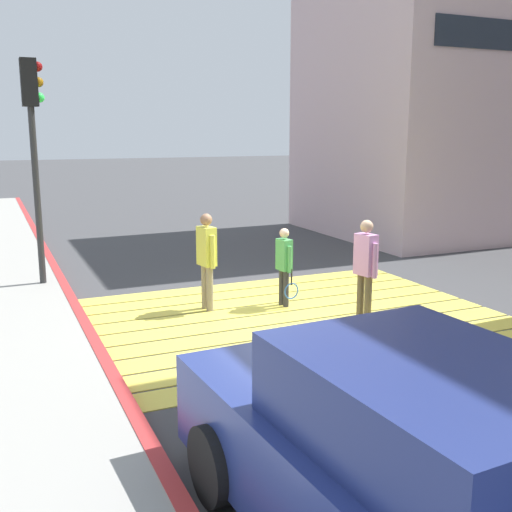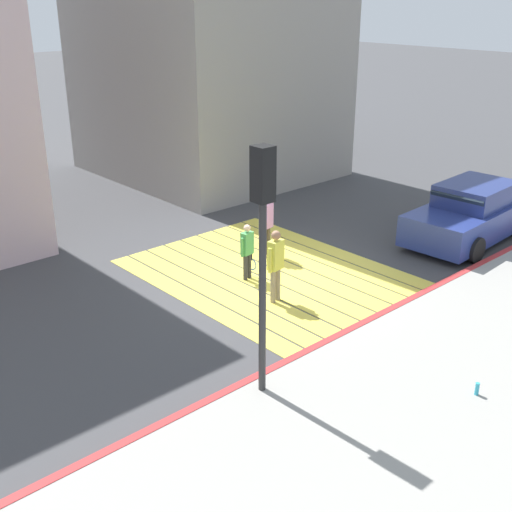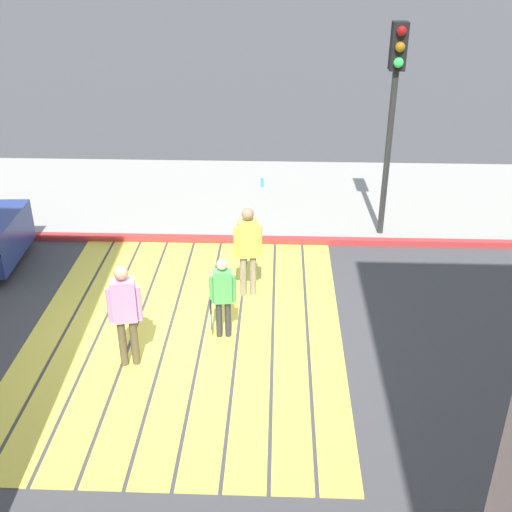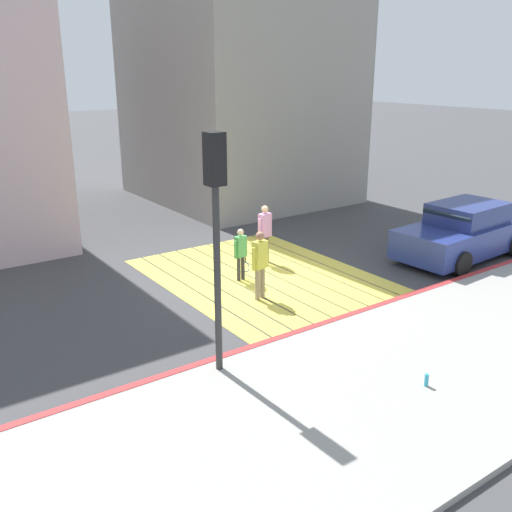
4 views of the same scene
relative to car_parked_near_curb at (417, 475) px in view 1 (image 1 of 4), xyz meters
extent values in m
plane|color=#424244|center=(2.00, 5.57, -0.73)|extent=(120.00, 120.00, 0.00)
cube|color=#EAD64C|center=(2.00, 3.37, -0.73)|extent=(6.40, 0.50, 0.01)
cube|color=#EAD64C|center=(2.00, 3.92, -0.73)|extent=(6.40, 0.50, 0.01)
cube|color=#EAD64C|center=(2.00, 4.47, -0.73)|extent=(6.40, 0.50, 0.01)
cube|color=#EAD64C|center=(2.00, 5.02, -0.73)|extent=(6.40, 0.50, 0.01)
cube|color=#EAD64C|center=(2.00, 5.57, -0.73)|extent=(6.40, 0.50, 0.01)
cube|color=#EAD64C|center=(2.00, 6.12, -0.73)|extent=(6.40, 0.50, 0.01)
cube|color=#EAD64C|center=(2.00, 6.67, -0.73)|extent=(6.40, 0.50, 0.01)
cube|color=#EAD64C|center=(2.00, 7.22, -0.73)|extent=(6.40, 0.50, 0.01)
cube|color=#EAD64C|center=(2.00, 7.77, -0.73)|extent=(6.40, 0.50, 0.01)
cube|color=#BC3333|center=(-1.25, 5.57, -0.67)|extent=(0.16, 40.00, 0.13)
cube|color=beige|center=(10.50, 11.76, 4.01)|extent=(8.00, 6.00, 9.48)
cube|color=navy|center=(0.00, 0.03, -0.14)|extent=(2.02, 4.39, 0.80)
cube|color=navy|center=(0.01, -0.12, 0.54)|extent=(1.64, 2.14, 0.60)
cube|color=#1E2833|center=(-0.04, 0.80, 0.48)|extent=(1.49, 0.41, 0.49)
cylinder|color=black|center=(0.81, 1.41, -0.40)|extent=(0.25, 0.67, 0.66)
cylinder|color=black|center=(-0.95, 1.31, -0.40)|extent=(0.25, 0.67, 0.66)
cylinder|color=#2D2D2D|center=(-1.60, 9.11, 0.97)|extent=(0.12, 0.12, 3.40)
cube|color=black|center=(-1.60, 9.11, 3.09)|extent=(0.28, 0.28, 0.84)
sphere|color=maroon|center=(-1.44, 9.11, 3.37)|extent=(0.18, 0.18, 0.18)
sphere|color=#956310|center=(-1.44, 9.11, 3.10)|extent=(0.18, 0.18, 0.18)
sphere|color=#35FF59|center=(-1.44, 9.11, 2.83)|extent=(0.18, 0.18, 0.18)
cylinder|color=gray|center=(0.79, 6.59, -0.35)|extent=(0.12, 0.12, 0.77)
cylinder|color=gray|center=(0.82, 6.42, -0.35)|extent=(0.12, 0.12, 0.77)
cube|color=#D8D84C|center=(0.81, 6.50, 0.36)|extent=(0.26, 0.37, 0.65)
sphere|color=#9E7051|center=(0.81, 6.50, 0.81)|extent=(0.20, 0.20, 0.20)
cylinder|color=#D8D84C|center=(0.77, 6.70, 0.30)|extent=(0.08, 0.08, 0.55)
cylinder|color=#D8D84C|center=(0.84, 6.31, 0.30)|extent=(0.08, 0.08, 0.55)
cylinder|color=brown|center=(2.83, 4.96, -0.35)|extent=(0.12, 0.12, 0.77)
cylinder|color=brown|center=(2.86, 4.79, -0.35)|extent=(0.12, 0.12, 0.77)
cube|color=#D18CC6|center=(2.84, 4.88, 0.36)|extent=(0.27, 0.37, 0.64)
sphere|color=tan|center=(2.84, 4.88, 0.80)|extent=(0.20, 0.20, 0.20)
cylinder|color=#D18CC6|center=(2.80, 5.07, 0.29)|extent=(0.08, 0.08, 0.55)
cylinder|color=#D18CC6|center=(2.88, 4.68, 0.29)|extent=(0.08, 0.08, 0.55)
cylinder|color=#333338|center=(2.07, 6.25, -0.41)|extent=(0.10, 0.10, 0.64)
cylinder|color=#333338|center=(2.09, 6.11, -0.41)|extent=(0.10, 0.10, 0.64)
cube|color=#4CA559|center=(2.08, 6.18, 0.18)|extent=(0.20, 0.30, 0.53)
sphere|color=beige|center=(2.08, 6.18, 0.55)|extent=(0.17, 0.17, 0.17)
cylinder|color=#4CA559|center=(2.06, 6.35, 0.12)|extent=(0.07, 0.07, 0.45)
cylinder|color=#4CA559|center=(2.10, 6.02, 0.12)|extent=(0.07, 0.07, 0.45)
cylinder|color=black|center=(2.13, 6.00, -0.18)|extent=(0.03, 0.03, 0.28)
torus|color=blue|center=(2.13, 6.00, -0.42)|extent=(0.28, 0.06, 0.28)
camera|label=1|loc=(-2.46, -2.94, 2.23)|focal=42.99mm
camera|label=2|loc=(-8.31, 15.33, 5.57)|focal=45.37mm
camera|label=3|loc=(10.21, 7.00, 4.93)|focal=44.00mm
camera|label=4|loc=(-9.31, 13.78, 4.47)|focal=40.18mm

